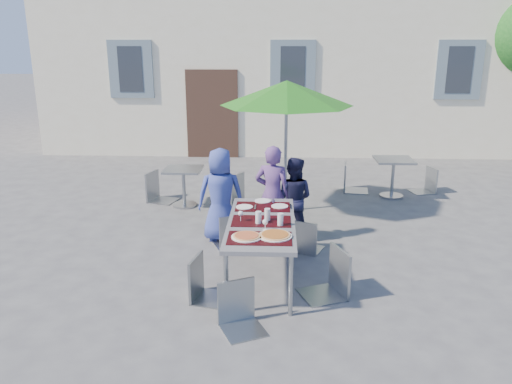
{
  "coord_description": "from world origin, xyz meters",
  "views": [
    {
      "loc": [
        -0.34,
        -5.06,
        2.78
      ],
      "look_at": [
        -0.63,
        1.46,
        0.85
      ],
      "focal_mm": 35.0,
      "sensor_mm": 36.0,
      "label": 1
    }
  ],
  "objects_px": {
    "child_1": "(273,194)",
    "chair_4": "(333,245)",
    "patio_umbrella": "(287,95)",
    "bg_chair_l_0": "(156,169)",
    "bg_chair_r_0": "(232,170)",
    "chair_0": "(232,209)",
    "bg_chair_l_1": "(352,160)",
    "chair_2": "(306,216)",
    "chair_3": "(204,253)",
    "pizza_near_left": "(247,236)",
    "cafe_table_0": "(184,182)",
    "pizza_near_right": "(275,235)",
    "chair_1": "(263,218)",
    "chair_5": "(239,279)",
    "dining_table": "(261,226)",
    "bg_chair_r_1": "(428,165)",
    "cafe_table_1": "(393,171)",
    "child_0": "(221,195)",
    "child_2": "(293,199)"
  },
  "relations": [
    {
      "from": "bg_chair_l_1",
      "to": "chair_5",
      "type": "bearing_deg",
      "value": -109.76
    },
    {
      "from": "pizza_near_left",
      "to": "child_1",
      "type": "height_order",
      "value": "child_1"
    },
    {
      "from": "child_1",
      "to": "chair_3",
      "type": "xyz_separation_m",
      "value": [
        -0.74,
        -1.79,
        -0.16
      ]
    },
    {
      "from": "chair_2",
      "to": "chair_3",
      "type": "distance_m",
      "value": 1.84
    },
    {
      "from": "chair_2",
      "to": "bg_chair_l_0",
      "type": "bearing_deg",
      "value": 138.77
    },
    {
      "from": "patio_umbrella",
      "to": "cafe_table_0",
      "type": "distance_m",
      "value": 2.38
    },
    {
      "from": "bg_chair_l_0",
      "to": "bg_chair_r_0",
      "type": "relative_size",
      "value": 0.97
    },
    {
      "from": "dining_table",
      "to": "chair_0",
      "type": "relative_size",
      "value": 1.88
    },
    {
      "from": "chair_1",
      "to": "patio_umbrella",
      "type": "xyz_separation_m",
      "value": [
        0.33,
        1.79,
        1.51
      ]
    },
    {
      "from": "chair_5",
      "to": "bg_chair_l_0",
      "type": "bearing_deg",
      "value": 113.46
    },
    {
      "from": "child_1",
      "to": "bg_chair_l_1",
      "type": "bearing_deg",
      "value": -105.0
    },
    {
      "from": "cafe_table_0",
      "to": "bg_chair_r_0",
      "type": "distance_m",
      "value": 0.88
    },
    {
      "from": "pizza_near_left",
      "to": "bg_chair_r_1",
      "type": "distance_m",
      "value": 5.53
    },
    {
      "from": "bg_chair_l_1",
      "to": "chair_2",
      "type": "bearing_deg",
      "value": -108.72
    },
    {
      "from": "pizza_near_right",
      "to": "cafe_table_1",
      "type": "height_order",
      "value": "pizza_near_right"
    },
    {
      "from": "bg_chair_r_0",
      "to": "bg_chair_l_1",
      "type": "relative_size",
      "value": 1.0
    },
    {
      "from": "cafe_table_0",
      "to": "bg_chair_l_1",
      "type": "relative_size",
      "value": 0.65
    },
    {
      "from": "child_0",
      "to": "child_1",
      "type": "height_order",
      "value": "child_1"
    },
    {
      "from": "pizza_near_right",
      "to": "bg_chair_l_1",
      "type": "bearing_deg",
      "value": 71.77
    },
    {
      "from": "chair_0",
      "to": "bg_chair_r_0",
      "type": "height_order",
      "value": "bg_chair_r_0"
    },
    {
      "from": "pizza_near_left",
      "to": "bg_chair_r_1",
      "type": "relative_size",
      "value": 0.37
    },
    {
      "from": "chair_0",
      "to": "bg_chair_l_0",
      "type": "relative_size",
      "value": 0.96
    },
    {
      "from": "chair_5",
      "to": "bg_chair_l_0",
      "type": "relative_size",
      "value": 0.88
    },
    {
      "from": "chair_5",
      "to": "child_1",
      "type": "bearing_deg",
      "value": 82.67
    },
    {
      "from": "child_0",
      "to": "cafe_table_1",
      "type": "xyz_separation_m",
      "value": [
        2.99,
        2.29,
        -0.18
      ]
    },
    {
      "from": "pizza_near_left",
      "to": "chair_3",
      "type": "relative_size",
      "value": 0.36
    },
    {
      "from": "child_1",
      "to": "chair_4",
      "type": "distance_m",
      "value": 1.77
    },
    {
      "from": "chair_5",
      "to": "dining_table",
      "type": "bearing_deg",
      "value": 80.54
    },
    {
      "from": "child_1",
      "to": "chair_2",
      "type": "height_order",
      "value": "child_1"
    },
    {
      "from": "chair_4",
      "to": "patio_umbrella",
      "type": "height_order",
      "value": "patio_umbrella"
    },
    {
      "from": "cafe_table_1",
      "to": "bg_chair_l_1",
      "type": "distance_m",
      "value": 0.83
    },
    {
      "from": "child_1",
      "to": "patio_umbrella",
      "type": "xyz_separation_m",
      "value": [
        0.2,
        1.38,
        1.29
      ]
    },
    {
      "from": "pizza_near_right",
      "to": "cafe_table_1",
      "type": "bearing_deg",
      "value": 61.63
    },
    {
      "from": "chair_5",
      "to": "child_2",
      "type": "bearing_deg",
      "value": 76.28
    },
    {
      "from": "child_0",
      "to": "bg_chair_r_1",
      "type": "xyz_separation_m",
      "value": [
        3.74,
        2.66,
        -0.15
      ]
    },
    {
      "from": "chair_5",
      "to": "cafe_table_1",
      "type": "relative_size",
      "value": 1.23
    },
    {
      "from": "bg_chair_l_1",
      "to": "pizza_near_right",
      "type": "bearing_deg",
      "value": -108.23
    },
    {
      "from": "dining_table",
      "to": "pizza_near_right",
      "type": "relative_size",
      "value": 4.91
    },
    {
      "from": "chair_2",
      "to": "chair_3",
      "type": "relative_size",
      "value": 0.94
    },
    {
      "from": "chair_0",
      "to": "bg_chair_r_1",
      "type": "bearing_deg",
      "value": 40.1
    },
    {
      "from": "cafe_table_0",
      "to": "chair_3",
      "type": "bearing_deg",
      "value": -75.84
    },
    {
      "from": "cafe_table_1",
      "to": "cafe_table_0",
      "type": "bearing_deg",
      "value": -169.36
    },
    {
      "from": "pizza_near_left",
      "to": "chair_2",
      "type": "relative_size",
      "value": 0.38
    },
    {
      "from": "bg_chair_r_1",
      "to": "patio_umbrella",
      "type": "bearing_deg",
      "value": -155.15
    },
    {
      "from": "bg_chair_r_1",
      "to": "bg_chair_l_1",
      "type": "bearing_deg",
      "value": 179.48
    },
    {
      "from": "chair_1",
      "to": "cafe_table_0",
      "type": "height_order",
      "value": "chair_1"
    },
    {
      "from": "dining_table",
      "to": "chair_2",
      "type": "distance_m",
      "value": 1.05
    },
    {
      "from": "patio_umbrella",
      "to": "bg_chair_r_1",
      "type": "xyz_separation_m",
      "value": [
        2.79,
        1.29,
        -1.46
      ]
    },
    {
      "from": "pizza_near_right",
      "to": "patio_umbrella",
      "type": "distance_m",
      "value": 3.37
    },
    {
      "from": "dining_table",
      "to": "chair_4",
      "type": "height_order",
      "value": "chair_4"
    }
  ]
}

